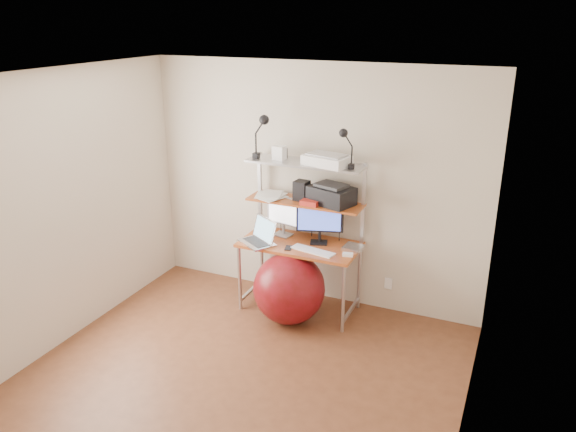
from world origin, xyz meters
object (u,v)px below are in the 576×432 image
(monitor_silver, at_px, (283,213))
(exercise_ball, at_px, (289,288))
(printer, at_px, (331,195))
(laptop, at_px, (260,237))
(monitor_black, at_px, (320,221))

(monitor_silver, relative_size, exercise_ball, 0.62)
(printer, bearing_deg, monitor_silver, -161.39)
(monitor_silver, distance_m, exercise_ball, 0.78)
(printer, relative_size, exercise_ball, 0.70)
(laptop, xyz_separation_m, exercise_ball, (0.37, -0.13, -0.44))
(monitor_silver, xyz_separation_m, monitor_black, (0.42, -0.05, -0.00))
(monitor_silver, distance_m, laptop, 0.36)
(printer, height_order, exercise_ball, printer)
(monitor_silver, distance_m, printer, 0.58)
(monitor_silver, relative_size, monitor_black, 0.95)
(monitor_silver, relative_size, printer, 0.90)
(monitor_silver, height_order, monitor_black, monitor_black)
(monitor_silver, relative_size, laptop, 0.97)
(monitor_black, bearing_deg, printer, 12.31)
(laptop, distance_m, printer, 0.84)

